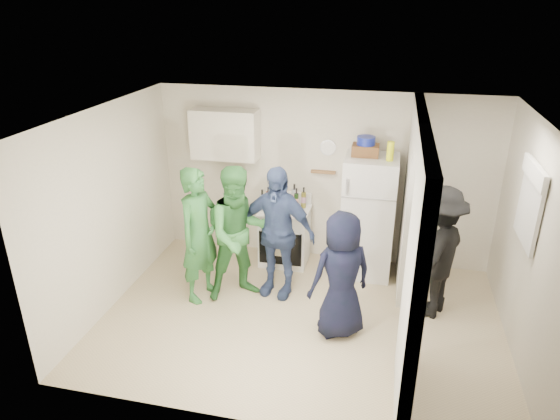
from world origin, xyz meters
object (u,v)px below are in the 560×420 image
object	(u,v)px
fridge	(368,217)
yellow_cup_stack_top	(390,151)
person_green_center	(240,234)
person_denim	(277,232)
person_navy	(341,275)
person_green_left	(200,235)
person_nook	(437,253)
wicker_basket	(365,150)
stove	(285,236)
blue_bowl	(366,141)

from	to	relation	value
fridge	yellow_cup_stack_top	world-z (taller)	yellow_cup_stack_top
person_green_center	person_denim	distance (m)	0.47
person_green_center	person_navy	distance (m)	1.44
person_denim	person_green_center	bearing A→B (deg)	-147.52
person_green_left	yellow_cup_stack_top	bearing A→B (deg)	-46.40
person_green_center	person_denim	size ratio (longest dim) A/B	1.01
fridge	person_nook	size ratio (longest dim) A/B	1.03
wicker_basket	person_green_left	bearing A→B (deg)	-148.77
person_denim	person_navy	world-z (taller)	person_denim
fridge	person_green_left	world-z (taller)	person_green_left
stove	person_navy	distance (m)	1.84
person_navy	person_green_center	bearing A→B (deg)	-53.24
person_green_center	person_denim	xyz separation A→B (m)	(0.44, 0.17, -0.01)
stove	person_green_left	size ratio (longest dim) A/B	0.47
stove	yellow_cup_stack_top	size ratio (longest dim) A/B	3.36
yellow_cup_stack_top	person_denim	bearing A→B (deg)	-152.07
stove	fridge	size ratio (longest dim) A/B	0.49
stove	yellow_cup_stack_top	xyz separation A→B (m)	(1.40, -0.13, 1.41)
stove	person_green_center	xyz separation A→B (m)	(-0.37, -1.01, 0.47)
fridge	person_green_center	world-z (taller)	person_green_center
wicker_basket	person_denim	xyz separation A→B (m)	(-1.01, -0.85, -0.90)
stove	person_denim	xyz separation A→B (m)	(0.07, -0.83, 0.46)
wicker_basket	yellow_cup_stack_top	size ratio (longest dim) A/B	1.40
person_denim	person_navy	size ratio (longest dim) A/B	1.16
blue_bowl	person_green_left	bearing A→B (deg)	-148.77
wicker_basket	blue_bowl	xyz separation A→B (m)	(0.00, 0.00, 0.13)
fridge	person_green_center	distance (m)	1.83
blue_bowl	person_green_center	distance (m)	2.05
fridge	person_green_center	xyz separation A→B (m)	(-1.54, -0.98, 0.03)
person_green_center	yellow_cup_stack_top	bearing A→B (deg)	-5.83
fridge	person_navy	size ratio (longest dim) A/B	1.12
yellow_cup_stack_top	wicker_basket	bearing A→B (deg)	154.89
stove	yellow_cup_stack_top	bearing A→B (deg)	-5.31
fridge	person_nook	bearing A→B (deg)	-43.97
wicker_basket	person_nook	size ratio (longest dim) A/B	0.21
person_green_left	person_navy	distance (m)	1.87
stove	blue_bowl	xyz separation A→B (m)	(1.08, 0.02, 1.49)
person_green_left	person_nook	size ratio (longest dim) A/B	1.07
wicker_basket	person_green_left	size ratio (longest dim) A/B	0.20
person_denim	person_navy	xyz separation A→B (m)	(0.91, -0.69, -0.12)
person_green_left	person_denim	xyz separation A→B (m)	(0.92, 0.31, -0.01)
person_navy	person_nook	bearing A→B (deg)	179.47
fridge	person_green_left	bearing A→B (deg)	-151.11
blue_bowl	person_denim	distance (m)	1.68
person_denim	person_nook	world-z (taller)	person_denim
yellow_cup_stack_top	person_green_center	size ratio (longest dim) A/B	0.14
stove	person_denim	bearing A→B (deg)	-85.05
yellow_cup_stack_top	person_green_left	size ratio (longest dim) A/B	0.14
person_green_center	person_green_left	bearing A→B (deg)	164.15
person_denim	fridge	bearing A→B (deg)	46.95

